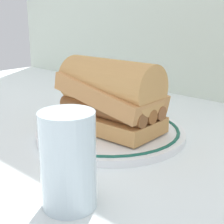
# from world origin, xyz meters

# --- Properties ---
(ground_plane) EXTENTS (1.50, 1.50, 0.00)m
(ground_plane) POSITION_xyz_m (0.00, 0.00, 0.00)
(ground_plane) COLOR white
(plate) EXTENTS (0.26, 0.26, 0.01)m
(plate) POSITION_xyz_m (0.00, 0.04, 0.01)
(plate) COLOR white
(plate) RESTS_ON ground_plane
(sausage_sandwich) EXTENTS (0.18, 0.11, 0.12)m
(sausage_sandwich) POSITION_xyz_m (0.00, 0.04, 0.07)
(sausage_sandwich) COLOR tan
(sausage_sandwich) RESTS_ON plate
(drinking_glass) EXTENTS (0.06, 0.06, 0.11)m
(drinking_glass) POSITION_xyz_m (0.12, -0.16, 0.05)
(drinking_glass) COLOR silver
(drinking_glass) RESTS_ON ground_plane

